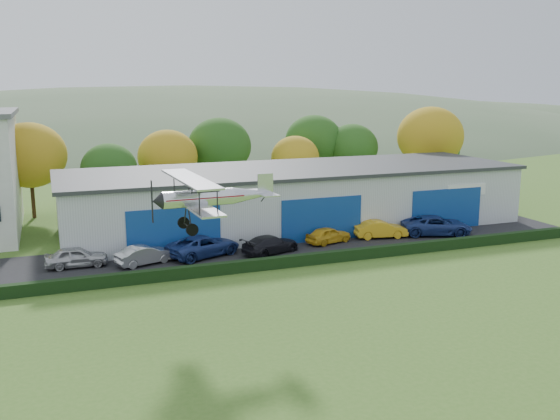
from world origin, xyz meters
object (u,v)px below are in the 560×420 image
object	(u,v)px
car_6	(436,225)
car_5	(380,229)
biplane	(209,196)
car_3	(270,244)
car_4	(328,235)
hangar	(294,197)
car_2	(204,246)
car_1	(145,255)
car_0	(76,257)

from	to	relation	value
car_6	car_5	bearing A→B (deg)	101.68
biplane	car_3	bearing A→B (deg)	52.73
car_6	biplane	size ratio (longest dim) A/B	0.75
car_4	car_6	xyz separation A→B (m)	(9.72, -0.73, 0.15)
car_4	car_3	bearing A→B (deg)	86.29
car_3	biplane	xyz separation A→B (m)	(-7.24, -10.29, 5.88)
car_4	hangar	bearing A→B (deg)	-14.67
car_4	car_5	bearing A→B (deg)	-105.55
car_2	biplane	size ratio (longest dim) A/B	0.72
car_1	car_4	size ratio (longest dim) A/B	1.06
car_1	car_6	xyz separation A→B (m)	(24.39, 0.07, 0.14)
car_5	biplane	size ratio (longest dim) A/B	0.56
car_0	car_4	distance (m)	19.20
car_3	car_5	world-z (taller)	car_5
car_5	biplane	bearing A→B (deg)	133.77
car_3	car_4	size ratio (longest dim) A/B	1.21
car_1	car_5	world-z (taller)	car_5
biplane	car_0	bearing A→B (deg)	117.28
biplane	car_6	bearing A→B (deg)	23.56
car_1	car_2	distance (m)	4.45
car_4	car_5	world-z (taller)	car_5
hangar	car_4	size ratio (longest dim) A/B	10.45
car_0	car_1	size ratio (longest dim) A/B	1.02
hangar	car_1	size ratio (longest dim) A/B	9.84
car_3	car_4	bearing A→B (deg)	-97.90
car_5	car_2	bearing A→B (deg)	101.13
car_0	car_1	xyz separation A→B (m)	(4.53, -1.01, -0.04)
car_1	biplane	bearing A→B (deg)	171.89
car_1	car_3	bearing A→B (deg)	-111.41
car_1	car_6	world-z (taller)	car_6
car_3	car_6	xyz separation A→B (m)	(15.08, 0.45, 0.13)
car_4	car_6	world-z (taller)	car_6
car_2	car_6	world-z (taller)	car_6
car_2	car_5	xyz separation A→B (m)	(15.04, 0.24, -0.06)
car_4	car_2	bearing A→B (deg)	74.88
car_5	car_0	bearing A→B (deg)	99.84
car_1	biplane	distance (m)	12.36
car_0	car_5	world-z (taller)	car_5
car_2	car_4	xyz separation A→B (m)	(10.26, 0.19, -0.12)
car_0	car_2	bearing A→B (deg)	-91.48
car_0	car_2	xyz separation A→B (m)	(8.93, -0.40, 0.07)
car_0	car_3	world-z (taller)	car_0
car_4	car_6	bearing A→B (deg)	-110.50
car_3	car_5	size ratio (longest dim) A/B	1.07
car_2	car_5	size ratio (longest dim) A/B	1.28
car_0	biplane	size ratio (longest dim) A/B	0.54
biplane	car_4	bearing A→B (deg)	40.17
car_2	car_5	bearing A→B (deg)	-110.72
car_1	car_2	xyz separation A→B (m)	(4.40, 0.61, 0.10)
car_1	car_4	distance (m)	14.69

